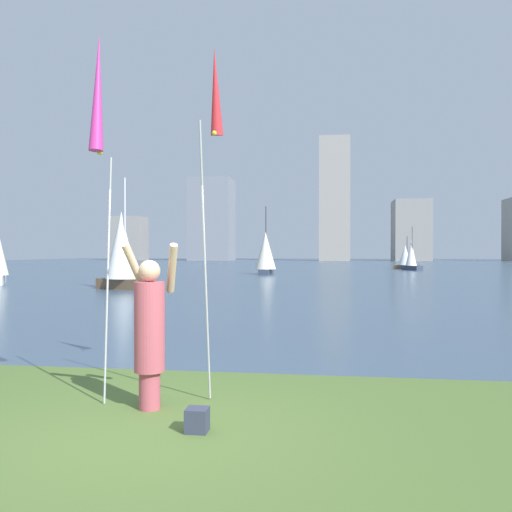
{
  "coord_description": "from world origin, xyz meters",
  "views": [
    {
      "loc": [
        1.82,
        -5.0,
        1.77
      ],
      "look_at": [
        0.1,
        7.19,
        1.65
      ],
      "focal_mm": 37.0,
      "sensor_mm": 36.0,
      "label": 1
    }
  ],
  "objects": [
    {
      "name": "ground",
      "position": [
        0.0,
        50.95,
        -0.06
      ],
      "size": [
        120.0,
        138.0,
        0.12
      ],
      "color": "#4C662D"
    },
    {
      "name": "skyline_tower_0",
      "position": [
        -36.3,
        91.49,
        4.16
      ],
      "size": [
        5.99,
        5.3,
        8.33
      ],
      "color": "gray",
      "rests_on": "ground"
    },
    {
      "name": "sailboat_5",
      "position": [
        -7.75,
        18.33,
        1.79
      ],
      "size": [
        3.0,
        1.89,
        5.16
      ],
      "color": "brown",
      "rests_on": "ground"
    },
    {
      "name": "kite_flag_left",
      "position": [
        -0.77,
        0.63,
        3.46
      ],
      "size": [
        0.16,
        0.5,
        4.23
      ],
      "color": "#B2B2B7",
      "rests_on": "ground"
    },
    {
      "name": "sailboat_1",
      "position": [
        9.26,
        45.15,
        1.27
      ],
      "size": [
        1.76,
        2.13,
        4.02
      ],
      "color": "#333D51",
      "rests_on": "ground"
    },
    {
      "name": "sailboat_3",
      "position": [
        -3.0,
        34.49,
        1.61
      ],
      "size": [
        1.62,
        3.18,
        5.15
      ],
      "color": "#333D51",
      "rests_on": "ground"
    },
    {
      "name": "kite_flag_right",
      "position": [
        0.4,
        1.4,
        3.61
      ],
      "size": [
        0.16,
        0.98,
        4.27
      ],
      "color": "#B2B2B7",
      "rests_on": "ground"
    },
    {
      "name": "skyline_tower_1",
      "position": [
        -20.14,
        91.62,
        7.62
      ],
      "size": [
        7.7,
        7.31,
        15.25
      ],
      "color": "gray",
      "rests_on": "ground"
    },
    {
      "name": "skyline_tower_2",
      "position": [
        2.6,
        91.42,
        11.08
      ],
      "size": [
        5.44,
        5.76,
        22.16
      ],
      "color": "gray",
      "rests_on": "ground"
    },
    {
      "name": "sailboat_0",
      "position": [
        9.2,
        48.58,
        1.2
      ],
      "size": [
        2.62,
        1.68,
        3.22
      ],
      "color": "brown",
      "rests_on": "ground"
    },
    {
      "name": "bag",
      "position": [
        0.53,
        0.01,
        0.12
      ],
      "size": [
        0.21,
        0.2,
        0.23
      ],
      "color": "#33384C",
      "rests_on": "ground"
    },
    {
      "name": "skyline_tower_3",
      "position": [
        16.35,
        93.45,
        5.47
      ],
      "size": [
        6.35,
        7.33,
        10.93
      ],
      "color": "gray",
      "rests_on": "ground"
    },
    {
      "name": "person",
      "position": [
        -0.18,
        0.67,
        0.91
      ],
      "size": [
        0.68,
        0.5,
        1.86
      ],
      "rotation": [
        0.0,
        0.0,
        -0.09
      ],
      "color": "#B24C59",
      "rests_on": "ground"
    }
  ]
}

